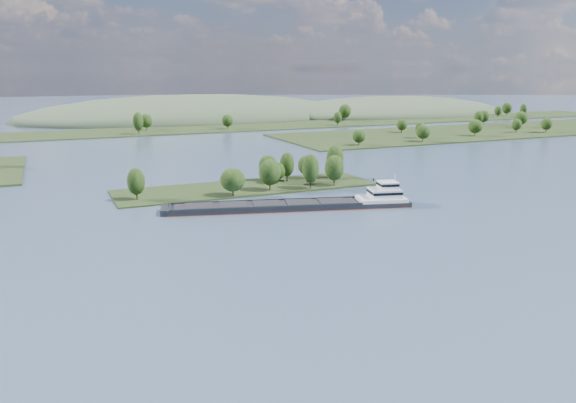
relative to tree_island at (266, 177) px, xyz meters
name	(u,v)px	position (x,y,z in m)	size (l,w,h in m)	color
ground	(315,227)	(-7.41, -57.77, -4.17)	(1800.00, 1800.00, 0.00)	#36485D
tree_island	(266,177)	(0.00, 0.00, 0.00)	(100.00, 32.38, 14.89)	black
right_bank	(489,130)	(223.64, 121.60, -3.20)	(320.00, 90.00, 14.01)	black
back_shoreline	(161,130)	(2.13, 222.02, -3.35)	(900.00, 60.00, 16.51)	black
hill_east	(392,114)	(252.59, 292.23, -4.17)	(260.00, 140.00, 36.00)	#3B4B33
hill_west	(194,118)	(52.59, 322.23, -4.17)	(320.00, 160.00, 44.00)	#3B4B33
cargo_barge	(306,204)	(0.19, -35.47, -2.77)	(82.15, 30.00, 11.14)	black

